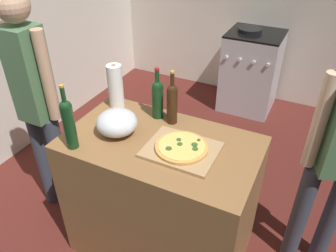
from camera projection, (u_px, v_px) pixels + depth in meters
ground_plane at (193, 160)px, 3.28m from camera, size 3.87×3.80×0.02m
kitchen_wall_left at (35, 3)px, 3.17m from camera, size 0.10×3.80×2.60m
counter at (161, 198)px, 2.22m from camera, size 1.15×0.68×0.94m
cutting_board at (181, 150)px, 1.87m from camera, size 0.40×0.32×0.02m
pizza at (182, 147)px, 1.86m from camera, size 0.30×0.30×0.03m
mixing_bowl at (117, 123)px, 1.98m from camera, size 0.25×0.25×0.15m
paper_towel_roll at (115, 86)px, 2.21m from camera, size 0.10×0.10×0.30m
wine_bottle_green at (172, 102)px, 2.05m from camera, size 0.07×0.07×0.35m
wine_bottle_amber at (157, 97)px, 2.10m from camera, size 0.07×0.07×0.34m
wine_bottle_clear at (68, 122)px, 1.82m from camera, size 0.07×0.07×0.39m
stove at (251, 71)px, 3.88m from camera, size 0.59×0.58×0.96m
person_in_stripes at (36, 99)px, 2.27m from camera, size 0.37×0.21×1.71m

